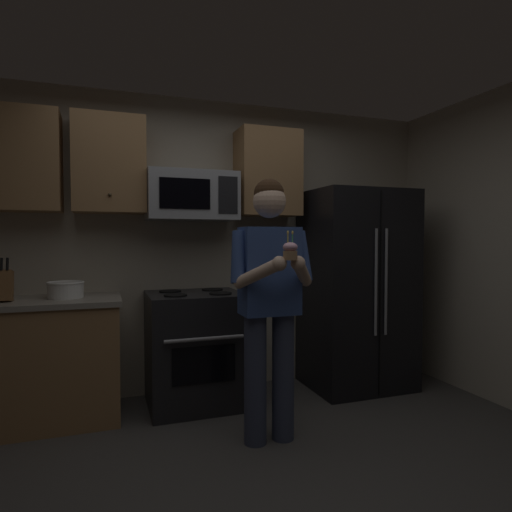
{
  "coord_description": "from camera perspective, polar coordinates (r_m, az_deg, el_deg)",
  "views": [
    {
      "loc": [
        -0.85,
        -2.15,
        1.36
      ],
      "look_at": [
        0.09,
        0.55,
        1.25
      ],
      "focal_mm": 30.52,
      "sensor_mm": 36.0,
      "label": 1
    }
  ],
  "objects": [
    {
      "name": "counter_left",
      "position": [
        3.69,
        -28.74,
        -12.16
      ],
      "size": [
        1.44,
        0.66,
        0.92
      ],
      "color": "#9E7247",
      "rests_on": "ground"
    },
    {
      "name": "cupcake",
      "position": [
        2.57,
        4.5,
        0.69
      ],
      "size": [
        0.09,
        0.09,
        0.17
      ],
      "color": "#A87F56"
    },
    {
      "name": "ground_plane",
      "position": [
        2.68,
        2.21,
        -28.31
      ],
      "size": [
        6.0,
        6.0,
        0.0
      ],
      "primitive_type": "plane",
      "color": "#474442"
    },
    {
      "name": "microwave",
      "position": [
        3.71,
        -8.44,
        7.76
      ],
      "size": [
        0.74,
        0.41,
        0.4
      ],
      "color": "#9EA0A5"
    },
    {
      "name": "person",
      "position": [
        2.9,
        1.85,
        -5.03
      ],
      "size": [
        0.6,
        0.48,
        1.76
      ],
      "color": "#383F59",
      "rests_on": "ground"
    },
    {
      "name": "cabinet_row_upper",
      "position": [
        3.72,
        -17.5,
        11.23
      ],
      "size": [
        2.78,
        0.36,
        0.76
      ],
      "color": "#9E7247"
    },
    {
      "name": "wall_back",
      "position": [
        3.99,
        -7.02,
        1.34
      ],
      "size": [
        4.4,
        0.1,
        2.6
      ],
      "primitive_type": "cube",
      "color": "#B7AD99",
      "rests_on": "ground"
    },
    {
      "name": "refrigerator",
      "position": [
        4.13,
        13.04,
        -4.24
      ],
      "size": [
        0.9,
        0.75,
        1.8
      ],
      "color": "black",
      "rests_on": "ground"
    },
    {
      "name": "bowl_large_white",
      "position": [
        3.57,
        -23.68,
        -4.01
      ],
      "size": [
        0.27,
        0.27,
        0.12
      ],
      "color": "white",
      "rests_on": "counter_left"
    },
    {
      "name": "oven_range",
      "position": [
        3.68,
        -7.96,
        -11.92
      ],
      "size": [
        0.76,
        0.7,
        0.93
      ],
      "color": "black",
      "rests_on": "ground"
    },
    {
      "name": "knife_block",
      "position": [
        3.56,
        -30.57,
        -3.34
      ],
      "size": [
        0.16,
        0.15,
        0.32
      ],
      "color": "brown",
      "rests_on": "counter_left"
    }
  ]
}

